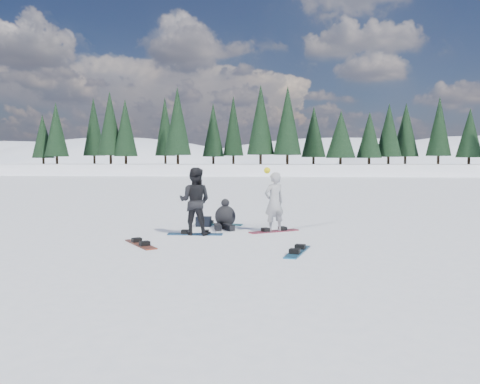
% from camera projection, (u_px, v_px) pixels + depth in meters
% --- Properties ---
extents(ground, '(420.00, 420.00, 0.00)m').
position_uv_depth(ground, '(330.00, 244.00, 11.36)').
color(ground, white).
rests_on(ground, ground).
extents(alpine_backdrop, '(412.50, 227.00, 53.20)m').
position_uv_depth(alpine_backdrop, '(263.00, 198.00, 201.24)').
color(alpine_backdrop, white).
rests_on(alpine_backdrop, ground).
extents(snowboarder_woman, '(0.74, 0.68, 1.84)m').
position_uv_depth(snowboarder_woman, '(274.00, 202.00, 13.22)').
color(snowboarder_woman, '#99999E').
rests_on(snowboarder_woman, ground).
extents(snowboarder_man, '(0.95, 0.77, 1.84)m').
position_uv_depth(snowboarder_man, '(195.00, 201.00, 12.70)').
color(snowboarder_man, black).
rests_on(snowboarder_man, ground).
extents(seated_rider, '(0.78, 1.13, 0.88)m').
position_uv_depth(seated_rider, '(225.00, 217.00, 14.02)').
color(seated_rider, black).
rests_on(seated_rider, ground).
extents(gear_bag, '(0.45, 0.30, 0.30)m').
position_uv_depth(gear_bag, '(204.00, 222.00, 14.36)').
color(gear_bag, black).
rests_on(gear_bag, ground).
extents(snowboard_woman, '(1.43, 1.02, 0.03)m').
position_uv_depth(snowboard_woman, '(274.00, 231.00, 13.28)').
color(snowboard_woman, '#9F2237').
rests_on(snowboard_woman, ground).
extents(snowboard_man, '(1.51, 0.34, 0.03)m').
position_uv_depth(snowboard_man, '(195.00, 234.00, 12.76)').
color(snowboard_man, navy).
rests_on(snowboard_man, ground).
extents(snowboard_loose_a, '(0.62, 1.52, 0.03)m').
position_uv_depth(snowboard_loose_a, '(297.00, 252.00, 10.30)').
color(snowboard_loose_a, '#175982').
rests_on(snowboard_loose_a, ground).
extents(snowboard_loose_b, '(1.13, 1.36, 0.03)m').
position_uv_depth(snowboard_loose_b, '(141.00, 244.00, 11.21)').
color(snowboard_loose_b, maroon).
rests_on(snowboard_loose_b, ground).
extents(snowboard_loose_c, '(1.52, 0.43, 0.03)m').
position_uv_depth(snowboard_loose_c, '(219.00, 224.00, 14.75)').
color(snowboard_loose_c, '#156578').
rests_on(snowboard_loose_c, ground).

